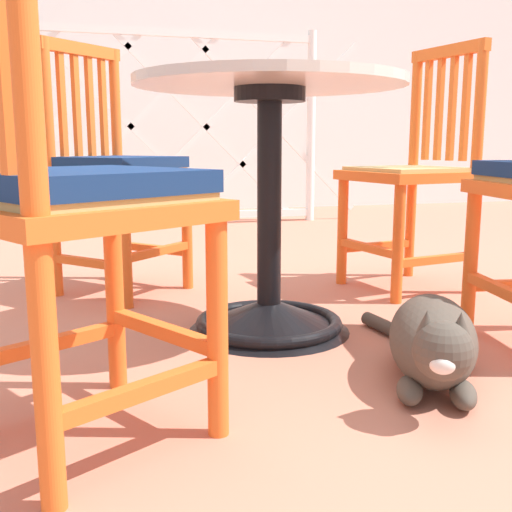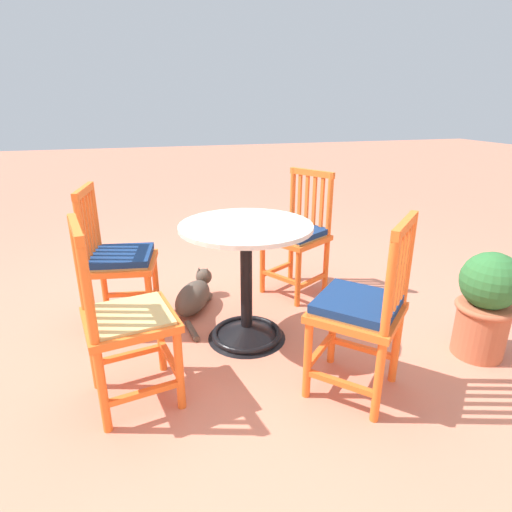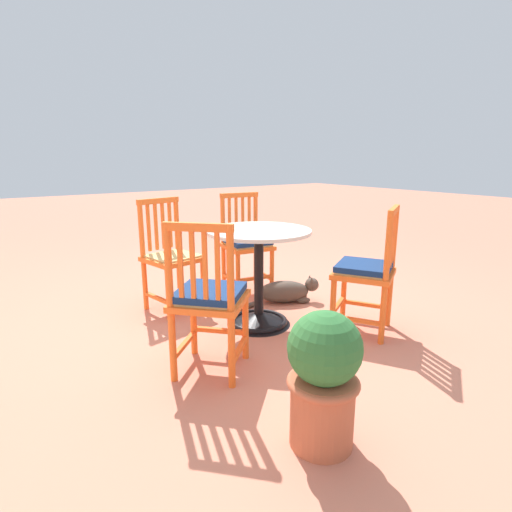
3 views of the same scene
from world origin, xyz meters
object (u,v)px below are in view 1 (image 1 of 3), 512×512
cafe_table (269,236)px  orange_chair_near_fence (413,175)px  tabby_cat (433,343)px  orange_chair_tucked_in (116,172)px  orange_chair_by_planter (70,203)px

cafe_table → orange_chair_near_fence: orange_chair_near_fence is taller
tabby_cat → orange_chair_tucked_in: bearing=119.9°
orange_chair_tucked_in → orange_chair_near_fence: size_ratio=1.00×
orange_chair_tucked_in → orange_chair_near_fence: 1.11m
orange_chair_tucked_in → orange_chair_by_planter: bearing=-96.6°
orange_chair_by_planter → orange_chair_near_fence: (1.22, 0.95, -0.01)m
orange_chair_by_planter → tabby_cat: size_ratio=1.26×
orange_chair_near_fence → tabby_cat: 1.04m
cafe_table → orange_chair_tucked_in: 0.76m
cafe_table → orange_chair_tucked_in: (-0.40, 0.63, 0.16)m
orange_chair_tucked_in → cafe_table: bearing=-57.9°
cafe_table → orange_chair_near_fence: bearing=29.9°
orange_chair_by_planter → orange_chair_tucked_in: bearing=83.4°
orange_chair_by_planter → orange_chair_near_fence: size_ratio=1.00×
orange_chair_tucked_in → orange_chair_near_fence: same height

